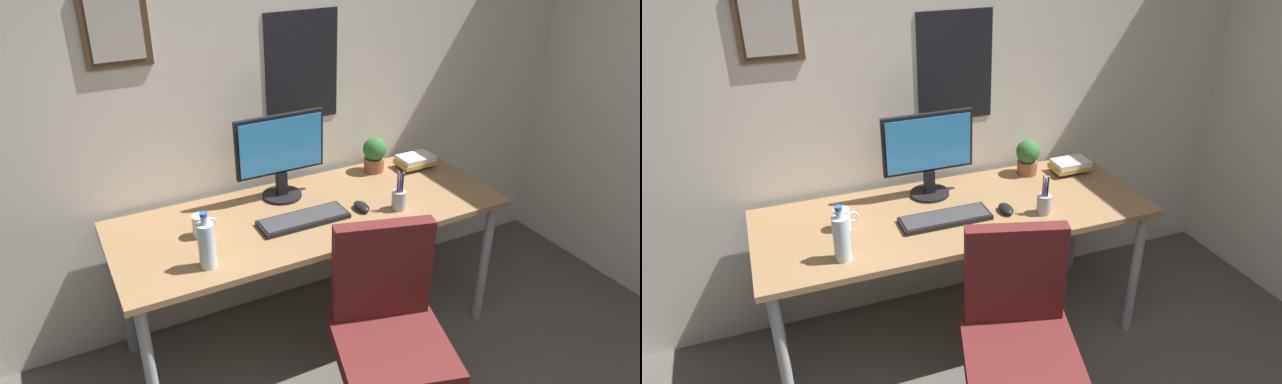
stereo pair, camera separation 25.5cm
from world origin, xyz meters
The scene contains 11 objects.
wall_back centered at (0.00, 2.15, 1.30)m, with size 4.40×0.10×2.60m.
desk centered at (0.22, 1.70, 0.69)m, with size 1.90×0.73×0.76m.
office_chair centered at (0.26, 1.05, 0.53)m, with size 0.58×0.59×0.95m.
monitor centered at (0.16, 1.91, 1.00)m, with size 0.46×0.20×0.43m.
keyboard centered at (0.15, 1.63, 0.77)m, with size 0.43×0.15×0.03m.
computer_mouse centered at (0.45, 1.60, 0.78)m, with size 0.06×0.11×0.04m.
water_bottle centered at (-0.36, 1.48, 0.87)m, with size 0.07×0.07×0.25m.
coffee_mug_near centered at (-0.31, 1.73, 0.81)m, with size 0.11×0.07×0.10m.
potted_plant centered at (0.74, 1.96, 0.86)m, with size 0.13×0.13×0.20m.
pen_cup centered at (0.62, 1.53, 0.81)m, with size 0.07×0.07×0.20m.
book_stack_left centered at (0.97, 1.89, 0.80)m, with size 0.21×0.14×0.07m.
Camera 1 is at (-0.85, -0.47, 2.11)m, focal length 32.18 mm.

